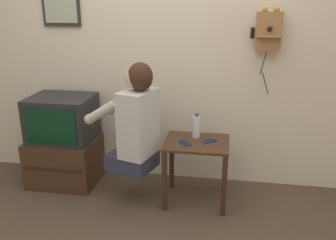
{
  "coord_description": "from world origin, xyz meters",
  "views": [
    {
      "loc": [
        0.55,
        -2.1,
        1.68
      ],
      "look_at": [
        0.1,
        0.6,
        0.75
      ],
      "focal_mm": 38.0,
      "sensor_mm": 36.0,
      "label": 1
    }
  ],
  "objects_px": {
    "cell_phone_spare": "(210,141)",
    "cell_phone_held": "(185,143)",
    "water_bottle": "(196,126)",
    "framed_picture": "(60,1)",
    "television": "(62,118)",
    "person": "(135,121)",
    "wall_phone_antique": "(268,31)"
  },
  "relations": [
    {
      "from": "cell_phone_held",
      "to": "cell_phone_spare",
      "type": "height_order",
      "value": "same"
    },
    {
      "from": "framed_picture",
      "to": "cell_phone_held",
      "type": "bearing_deg",
      "value": -21.21
    },
    {
      "from": "cell_phone_held",
      "to": "water_bottle",
      "type": "xyz_separation_m",
      "value": [
        0.08,
        0.15,
        0.09
      ]
    },
    {
      "from": "person",
      "to": "water_bottle",
      "type": "xyz_separation_m",
      "value": [
        0.49,
        0.18,
        -0.08
      ]
    },
    {
      "from": "person",
      "to": "cell_phone_held",
      "type": "distance_m",
      "value": 0.44
    },
    {
      "from": "framed_picture",
      "to": "cell_phone_held",
      "type": "xyz_separation_m",
      "value": [
        1.2,
        -0.47,
        -1.11
      ]
    },
    {
      "from": "television",
      "to": "water_bottle",
      "type": "bearing_deg",
      "value": -2.37
    },
    {
      "from": "framed_picture",
      "to": "cell_phone_held",
      "type": "relative_size",
      "value": 3.31
    },
    {
      "from": "wall_phone_antique",
      "to": "person",
      "type": "bearing_deg",
      "value": -156.65
    },
    {
      "from": "cell_phone_held",
      "to": "television",
      "type": "bearing_deg",
      "value": 134.76
    },
    {
      "from": "television",
      "to": "cell_phone_spare",
      "type": "distance_m",
      "value": 1.37
    },
    {
      "from": "water_bottle",
      "to": "wall_phone_antique",
      "type": "bearing_deg",
      "value": 25.79
    },
    {
      "from": "cell_phone_spare",
      "to": "cell_phone_held",
      "type": "bearing_deg",
      "value": -105.76
    },
    {
      "from": "wall_phone_antique",
      "to": "cell_phone_spare",
      "type": "distance_m",
      "value": 1.03
    },
    {
      "from": "person",
      "to": "framed_picture",
      "type": "bearing_deg",
      "value": 74.68
    },
    {
      "from": "person",
      "to": "wall_phone_antique",
      "type": "xyz_separation_m",
      "value": [
        1.04,
        0.45,
        0.69
      ]
    },
    {
      "from": "wall_phone_antique",
      "to": "water_bottle",
      "type": "distance_m",
      "value": 0.99
    },
    {
      "from": "framed_picture",
      "to": "cell_phone_spare",
      "type": "bearing_deg",
      "value": -15.51
    },
    {
      "from": "person",
      "to": "television",
      "type": "bearing_deg",
      "value": 89.46
    },
    {
      "from": "water_bottle",
      "to": "framed_picture",
      "type": "bearing_deg",
      "value": 166.31
    },
    {
      "from": "framed_picture",
      "to": "cell_phone_spare",
      "type": "distance_m",
      "value": 1.83
    },
    {
      "from": "framed_picture",
      "to": "water_bottle",
      "type": "distance_m",
      "value": 1.66
    },
    {
      "from": "framed_picture",
      "to": "water_bottle",
      "type": "relative_size",
      "value": 2.13
    },
    {
      "from": "person",
      "to": "framed_picture",
      "type": "relative_size",
      "value": 2.03
    },
    {
      "from": "person",
      "to": "framed_picture",
      "type": "distance_m",
      "value": 1.32
    },
    {
      "from": "television",
      "to": "cell_phone_held",
      "type": "bearing_deg",
      "value": -10.02
    },
    {
      "from": "person",
      "to": "cell_phone_held",
      "type": "xyz_separation_m",
      "value": [
        0.41,
        0.03,
        -0.18
      ]
    },
    {
      "from": "person",
      "to": "television",
      "type": "xyz_separation_m",
      "value": [
        -0.76,
        0.23,
        -0.1
      ]
    },
    {
      "from": "television",
      "to": "water_bottle",
      "type": "distance_m",
      "value": 1.24
    },
    {
      "from": "cell_phone_spare",
      "to": "person",
      "type": "bearing_deg",
      "value": -117.18
    },
    {
      "from": "framed_picture",
      "to": "water_bottle",
      "type": "xyz_separation_m",
      "value": [
        1.28,
        -0.31,
        -1.01
      ]
    },
    {
      "from": "water_bottle",
      "to": "cell_phone_spare",
      "type": "bearing_deg",
      "value": -32.3
    }
  ]
}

